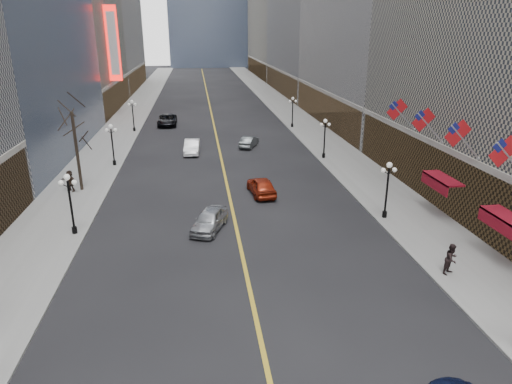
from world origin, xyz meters
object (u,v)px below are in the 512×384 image
object	(u,v)px
streetlamp_west_2	(112,140)
car_sb_far	(249,142)
streetlamp_east_1	(388,184)
car_nb_near	(209,220)
streetlamp_east_2	(325,134)
streetlamp_west_3	(133,112)
car_sb_mid	(261,186)
car_nb_mid	(192,147)
streetlamp_west_1	(70,198)
streetlamp_east_3	(293,109)
car_nb_far	(167,120)

from	to	relation	value
streetlamp_west_2	car_sb_far	bearing A→B (deg)	23.37
streetlamp_east_1	car_nb_near	size ratio (longest dim) A/B	0.98
streetlamp_east_2	streetlamp_west_3	xyz separation A→B (m)	(-23.60, 18.00, 0.00)
streetlamp_west_2	car_sb_mid	xyz separation A→B (m)	(14.72, -11.10, -2.08)
streetlamp_east_1	car_sb_mid	distance (m)	11.44
car_nb_mid	streetlamp_west_1	bearing A→B (deg)	-107.25
streetlamp_east_2	streetlamp_east_1	bearing A→B (deg)	-90.00
streetlamp_east_3	streetlamp_west_2	size ratio (longest dim) A/B	1.00
streetlamp_east_2	streetlamp_west_1	bearing A→B (deg)	-142.67
streetlamp_west_1	car_nb_far	distance (m)	40.60
car_sb_mid	car_sb_far	bearing A→B (deg)	-99.16
streetlamp_east_1	streetlamp_west_3	bearing A→B (deg)	123.25
streetlamp_west_1	car_sb_mid	distance (m)	16.39
streetlamp_east_3	streetlamp_west_2	xyz separation A→B (m)	(-23.60, -18.00, 0.00)
car_nb_far	car_nb_near	bearing A→B (deg)	-82.44
streetlamp_west_1	car_sb_far	distance (m)	29.38
streetlamp_east_2	streetlamp_west_2	distance (m)	23.60
streetlamp_east_3	car_nb_far	size ratio (longest dim) A/B	0.73
car_nb_mid	car_sb_mid	distance (m)	16.87
streetlamp_east_2	streetlamp_east_3	xyz separation A→B (m)	(0.00, 18.00, 0.00)
streetlamp_east_1	streetlamp_west_1	xyz separation A→B (m)	(-23.60, 0.00, 0.00)
streetlamp_west_2	car_sb_far	size ratio (longest dim) A/B	1.06
car_nb_near	car_nb_mid	bearing A→B (deg)	114.48
streetlamp_east_3	car_nb_mid	distance (m)	20.36
streetlamp_east_3	car_sb_far	xyz separation A→B (m)	(-7.95, -11.24, -2.20)
car_sb_far	car_nb_far	bearing A→B (deg)	-31.89
streetlamp_east_1	car_nb_mid	bearing A→B (deg)	123.88
streetlamp_east_3	car_nb_far	distance (m)	19.61
car_nb_near	car_sb_mid	world-z (taller)	car_sb_mid
streetlamp_west_2	car_nb_far	xyz separation A→B (m)	(4.57, 22.29, -2.04)
streetlamp_west_1	car_nb_near	xyz separation A→B (m)	(9.80, -0.27, -2.11)
streetlamp_east_2	car_sb_far	world-z (taller)	streetlamp_east_2
streetlamp_west_3	car_sb_mid	xyz separation A→B (m)	(14.72, -29.10, -2.08)
streetlamp_east_2	car_sb_mid	size ratio (longest dim) A/B	0.94
streetlamp_west_1	car_sb_mid	bearing A→B (deg)	25.12
streetlamp_west_1	car_sb_mid	size ratio (longest dim) A/B	0.94
streetlamp_east_1	car_sb_far	bearing A→B (deg)	107.80
streetlamp_east_1	car_sb_mid	xyz separation A→B (m)	(-8.88, 6.90, -2.08)
streetlamp_east_3	car_sb_mid	distance (m)	30.50
streetlamp_east_2	car_sb_mid	distance (m)	14.37
streetlamp_west_2	car_sb_far	xyz separation A→B (m)	(15.65, 6.76, -2.20)
streetlamp_east_3	streetlamp_west_2	world-z (taller)	same
streetlamp_east_3	car_sb_far	size ratio (longest dim) A/B	1.06
car_nb_mid	car_sb_far	size ratio (longest dim) A/B	1.17
streetlamp_east_1	streetlamp_east_2	distance (m)	18.00
streetlamp_west_3	streetlamp_west_1	bearing A→B (deg)	-90.00
streetlamp_west_2	car_sb_mid	distance (m)	18.55
car_nb_near	car_sb_mid	size ratio (longest dim) A/B	0.96
streetlamp_east_3	streetlamp_west_2	distance (m)	29.68
streetlamp_east_3	streetlamp_west_1	size ratio (longest dim) A/B	1.00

